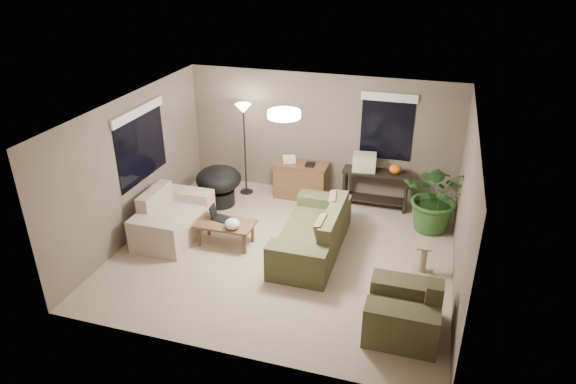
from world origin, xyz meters
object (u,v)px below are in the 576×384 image
(console_table, at_px, (375,186))
(houseplant, at_px, (436,204))
(floor_lamp, at_px, (244,119))
(cat_scratching_post, at_px, (423,261))
(papasan_chair, at_px, (219,183))
(coffee_table, at_px, (225,226))
(armchair, at_px, (404,313))
(loveseat, at_px, (172,220))
(main_sofa, at_px, (314,235))
(desk, at_px, (301,180))

(console_table, relative_size, houseplant, 0.96)
(floor_lamp, distance_m, houseplant, 4.02)
(console_table, bearing_deg, cat_scratching_post, -63.05)
(papasan_chair, distance_m, houseplant, 4.17)
(console_table, bearing_deg, coffee_table, -136.03)
(coffee_table, distance_m, console_table, 3.15)
(armchair, height_order, floor_lamp, floor_lamp)
(coffee_table, bearing_deg, papasan_chair, 117.54)
(houseplant, xyz_separation_m, cat_scratching_post, (-0.11, -1.48, -0.31))
(loveseat, xyz_separation_m, houseplant, (4.49, 1.55, 0.23))
(main_sofa, xyz_separation_m, desk, (-0.77, 1.92, 0.08))
(loveseat, relative_size, desk, 1.45)
(papasan_chair, bearing_deg, loveseat, -103.58)
(console_table, height_order, floor_lamp, floor_lamp)
(papasan_chair, xyz_separation_m, cat_scratching_post, (4.05, -1.28, -0.25))
(main_sofa, relative_size, console_table, 1.69)
(loveseat, distance_m, papasan_chair, 1.40)
(console_table, bearing_deg, floor_lamp, -176.75)
(loveseat, distance_m, desk, 2.78)
(loveseat, bearing_deg, coffee_table, -1.52)
(armchair, xyz_separation_m, cat_scratching_post, (0.16, 1.47, -0.08))
(loveseat, distance_m, console_table, 3.95)
(coffee_table, bearing_deg, console_table, 43.97)
(main_sofa, height_order, papasan_chair, main_sofa)
(armchair, bearing_deg, cat_scratching_post, 83.75)
(armchair, height_order, houseplant, houseplant)
(armchair, relative_size, houseplant, 0.74)
(armchair, bearing_deg, console_table, 104.20)
(coffee_table, distance_m, papasan_chair, 1.55)
(main_sofa, distance_m, loveseat, 2.57)
(floor_lamp, bearing_deg, cat_scratching_post, -27.45)
(main_sofa, distance_m, houseplant, 2.36)
(armchair, distance_m, cat_scratching_post, 1.48)
(console_table, bearing_deg, armchair, -75.80)
(main_sofa, distance_m, coffee_table, 1.54)
(armchair, height_order, papasan_chair, armchair)
(papasan_chair, xyz_separation_m, houseplant, (4.16, 0.20, 0.06))
(papasan_chair, height_order, houseplant, houseplant)
(desk, xyz_separation_m, papasan_chair, (-1.47, -0.78, 0.09))
(desk, bearing_deg, loveseat, -130.25)
(armchair, height_order, desk, armchair)
(console_table, bearing_deg, main_sofa, -110.91)
(loveseat, height_order, papasan_chair, loveseat)
(console_table, height_order, papasan_chair, papasan_chair)
(main_sofa, height_order, console_table, main_sofa)
(desk, relative_size, console_table, 0.85)
(coffee_table, bearing_deg, armchair, -23.46)
(coffee_table, height_order, houseplant, houseplant)
(main_sofa, xyz_separation_m, floor_lamp, (-1.92, 1.80, 1.30))
(console_table, height_order, houseplant, houseplant)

